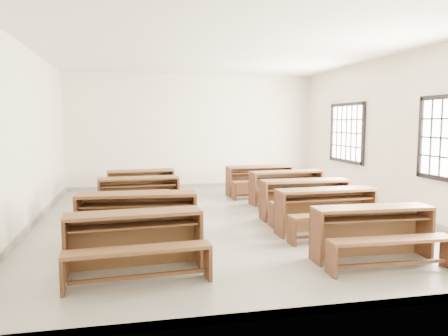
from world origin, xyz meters
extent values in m
plane|color=gray|center=(0.00, 0.00, 0.00)|extent=(8.50, 8.50, 0.00)
cube|color=silver|center=(0.00, 0.00, 3.18)|extent=(7.00, 8.50, 0.05)
cube|color=silver|center=(0.00, 4.22, 1.60)|extent=(7.00, 0.05, 3.20)
cube|color=silver|center=(0.00, -4.22, 1.60)|extent=(7.00, 0.05, 3.20)
cube|color=silver|center=(-3.48, 0.00, 1.60)|extent=(0.05, 8.50, 3.20)
cube|color=silver|center=(3.48, 0.00, 1.60)|extent=(0.05, 8.50, 3.20)
cube|color=gray|center=(0.00, 4.23, 0.05)|extent=(7.00, 0.04, 0.10)
cube|color=gray|center=(0.00, -4.23, 0.05)|extent=(7.00, 0.04, 0.10)
cube|color=gray|center=(-3.48, 0.00, 0.05)|extent=(0.04, 8.50, 0.10)
cube|color=gray|center=(3.48, 0.00, 0.05)|extent=(0.04, 8.50, 0.10)
cube|color=black|center=(3.45, -1.01, 1.60)|extent=(0.06, 0.08, 1.46)
cube|color=white|center=(3.47, 1.80, 1.60)|extent=(0.02, 1.50, 1.30)
cube|color=black|center=(3.45, 1.80, 2.29)|extent=(0.06, 1.62, 0.08)
cube|color=black|center=(3.45, 1.80, 0.91)|extent=(0.06, 1.62, 0.08)
cube|color=black|center=(3.45, 1.01, 1.60)|extent=(0.06, 0.08, 1.46)
cube|color=black|center=(3.45, 2.59, 1.60)|extent=(0.06, 0.08, 1.46)
cube|color=brown|center=(-1.70, -2.59, 0.74)|extent=(1.71, 0.54, 0.04)
cube|color=brown|center=(-1.71, -2.40, 0.36)|extent=(1.68, 0.16, 0.72)
cube|color=#522D1C|center=(-2.52, -2.64, 0.36)|extent=(0.07, 0.42, 0.72)
cube|color=#522D1C|center=(-0.88, -2.53, 0.36)|extent=(0.07, 0.42, 0.72)
cube|color=#522D1C|center=(-1.70, -2.61, 0.59)|extent=(1.58, 0.43, 0.02)
cube|color=brown|center=(-1.66, -3.10, 0.42)|extent=(1.70, 0.42, 0.04)
cube|color=#522D1C|center=(-2.48, -3.16, 0.20)|extent=(0.06, 0.30, 0.40)
cube|color=#522D1C|center=(-0.84, -3.04, 0.20)|extent=(0.06, 0.30, 0.40)
cube|color=#522D1C|center=(-1.66, -3.10, 0.11)|extent=(1.56, 0.16, 0.04)
cube|color=brown|center=(-1.64, -1.40, 0.78)|extent=(1.81, 0.58, 0.04)
cube|color=brown|center=(-1.63, -1.20, 0.38)|extent=(1.78, 0.17, 0.76)
cube|color=#522D1C|center=(-2.51, -1.33, 0.38)|extent=(0.08, 0.45, 0.76)
cube|color=#522D1C|center=(-0.78, -1.46, 0.38)|extent=(0.08, 0.45, 0.76)
cube|color=#522D1C|center=(-1.65, -1.42, 0.63)|extent=(1.67, 0.45, 0.02)
cube|color=brown|center=(-1.68, -1.94, 0.45)|extent=(1.80, 0.44, 0.04)
cube|color=#522D1C|center=(-2.55, -1.88, 0.21)|extent=(0.07, 0.31, 0.42)
cube|color=#522D1C|center=(-0.82, -2.01, 0.21)|extent=(0.07, 0.31, 0.42)
cube|color=#522D1C|center=(-1.68, -1.94, 0.11)|extent=(1.65, 0.18, 0.04)
cube|color=brown|center=(-1.73, -0.18, 0.61)|extent=(1.40, 0.37, 0.03)
cube|color=brown|center=(-1.74, -0.03, 0.30)|extent=(1.40, 0.06, 0.59)
cube|color=#522D1C|center=(-2.42, -0.19, 0.30)|extent=(0.04, 0.35, 0.59)
cube|color=#522D1C|center=(-1.05, -0.17, 0.30)|extent=(0.04, 0.35, 0.59)
cube|color=#522D1C|center=(-1.73, -0.20, 0.49)|extent=(1.29, 0.28, 0.02)
cube|color=brown|center=(-1.73, -0.61, 0.35)|extent=(1.40, 0.26, 0.03)
cube|color=#522D1C|center=(-2.41, -0.62, 0.17)|extent=(0.04, 0.24, 0.33)
cube|color=#522D1C|center=(-1.05, -0.60, 0.17)|extent=(0.04, 0.24, 0.33)
cube|color=#522D1C|center=(-1.73, -0.61, 0.09)|extent=(1.29, 0.06, 0.03)
cube|color=brown|center=(-1.58, 1.04, 0.72)|extent=(1.66, 0.51, 0.04)
cube|color=brown|center=(-1.59, 1.22, 0.35)|extent=(1.64, 0.14, 0.70)
cube|color=#522D1C|center=(-2.38, 0.99, 0.35)|extent=(0.07, 0.41, 0.70)
cube|color=#522D1C|center=(-0.79, 1.09, 0.35)|extent=(0.07, 0.41, 0.70)
cube|color=#522D1C|center=(-1.58, 1.02, 0.57)|extent=(1.53, 0.40, 0.02)
cube|color=brown|center=(-1.55, 0.54, 0.41)|extent=(1.65, 0.39, 0.04)
cube|color=#522D1C|center=(-2.35, 0.49, 0.19)|extent=(0.06, 0.29, 0.39)
cube|color=#522D1C|center=(-0.76, 0.59, 0.19)|extent=(0.06, 0.29, 0.39)
cube|color=#522D1C|center=(-1.55, 0.54, 0.10)|extent=(1.51, 0.15, 0.04)
cube|color=brown|center=(-1.50, 2.63, 0.69)|extent=(1.61, 0.53, 0.04)
cube|color=brown|center=(-1.52, 2.81, 0.34)|extent=(1.58, 0.18, 0.67)
cube|color=#522D1C|center=(-2.27, 2.57, 0.34)|extent=(0.07, 0.40, 0.67)
cube|color=#522D1C|center=(-0.74, 2.70, 0.34)|extent=(0.07, 0.40, 0.67)
cube|color=#522D1C|center=(-1.50, 2.61, 0.55)|extent=(1.48, 0.42, 0.02)
cube|color=brown|center=(-1.46, 2.15, 0.40)|extent=(1.60, 0.42, 0.04)
cube|color=#522D1C|center=(-2.23, 2.08, 0.19)|extent=(0.06, 0.28, 0.38)
cube|color=#522D1C|center=(-0.69, 2.22, 0.19)|extent=(0.06, 0.28, 0.38)
cube|color=#522D1C|center=(-1.46, 2.15, 0.10)|extent=(1.46, 0.18, 0.04)
cube|color=brown|center=(1.46, -2.78, 0.71)|extent=(1.65, 0.46, 0.04)
cube|color=brown|center=(1.47, -2.60, 0.35)|extent=(1.63, 0.10, 0.69)
cube|color=#522D1C|center=(0.67, -2.75, 0.35)|extent=(0.05, 0.41, 0.69)
cube|color=#522D1C|center=(2.26, -2.81, 0.35)|extent=(0.05, 0.41, 0.69)
cube|color=#522D1C|center=(1.46, -2.80, 0.57)|extent=(1.52, 0.36, 0.02)
cube|color=brown|center=(1.45, -3.28, 0.41)|extent=(1.64, 0.34, 0.04)
cube|color=#522D1C|center=(0.65, -3.25, 0.19)|extent=(0.05, 0.29, 0.39)
cube|color=#522D1C|center=(2.24, -3.31, 0.19)|extent=(0.05, 0.29, 0.39)
cube|color=#522D1C|center=(1.45, -3.28, 0.10)|extent=(1.51, 0.10, 0.04)
cube|color=brown|center=(1.46, -1.34, 0.74)|extent=(1.70, 0.48, 0.04)
cube|color=brown|center=(1.45, -1.15, 0.36)|extent=(1.69, 0.10, 0.72)
cube|color=#522D1C|center=(0.64, -1.37, 0.36)|extent=(0.06, 0.42, 0.72)
cube|color=#522D1C|center=(2.28, -1.31, 0.36)|extent=(0.06, 0.42, 0.72)
cube|color=#522D1C|center=(1.46, -1.36, 0.59)|extent=(1.57, 0.37, 0.02)
cube|color=brown|center=(1.48, -1.86, 0.42)|extent=(1.70, 0.36, 0.04)
cube|color=#522D1C|center=(0.66, -1.89, 0.20)|extent=(0.05, 0.30, 0.40)
cube|color=#522D1C|center=(2.30, -1.83, 0.20)|extent=(0.05, 0.30, 0.40)
cube|color=#522D1C|center=(1.48, -1.86, 0.11)|extent=(1.56, 0.11, 0.04)
cube|color=brown|center=(1.55, -0.22, 0.74)|extent=(1.70, 0.43, 0.04)
cube|color=brown|center=(1.55, -0.03, 0.36)|extent=(1.70, 0.04, 0.72)
cube|color=#522D1C|center=(0.72, -0.22, 0.36)|extent=(0.04, 0.42, 0.72)
cube|color=#522D1C|center=(2.38, -0.22, 0.36)|extent=(0.04, 0.42, 0.72)
cube|color=#522D1C|center=(1.55, -0.24, 0.59)|extent=(1.57, 0.32, 0.02)
cube|color=brown|center=(1.55, -0.74, 0.42)|extent=(1.70, 0.30, 0.04)
cube|color=#522D1C|center=(0.72, -0.74, 0.20)|extent=(0.04, 0.30, 0.40)
cube|color=#522D1C|center=(2.38, -0.74, 0.20)|extent=(0.04, 0.30, 0.40)
cube|color=#522D1C|center=(1.55, -0.74, 0.11)|extent=(1.57, 0.05, 0.04)
cube|color=brown|center=(1.74, 1.36, 0.73)|extent=(1.70, 0.57, 0.04)
cube|color=brown|center=(1.72, 1.54, 0.36)|extent=(1.67, 0.20, 0.71)
cube|color=#522D1C|center=(0.93, 1.28, 0.36)|extent=(0.08, 0.42, 0.71)
cube|color=#522D1C|center=(2.55, 1.43, 0.36)|extent=(0.08, 0.42, 0.71)
cube|color=#522D1C|center=(1.74, 1.34, 0.58)|extent=(1.57, 0.45, 0.02)
cube|color=brown|center=(1.79, 0.85, 0.42)|extent=(1.69, 0.44, 0.04)
cube|color=#522D1C|center=(0.98, 0.77, 0.20)|extent=(0.07, 0.30, 0.40)
cube|color=#522D1C|center=(2.60, 0.92, 0.20)|extent=(0.07, 0.30, 0.40)
cube|color=#522D1C|center=(1.79, 0.85, 0.10)|extent=(1.54, 0.19, 0.04)
cube|color=brown|center=(1.47, 2.58, 0.74)|extent=(1.70, 0.50, 0.04)
cube|color=brown|center=(1.46, 2.77, 0.36)|extent=(1.68, 0.13, 0.72)
cube|color=#522D1C|center=(0.65, 2.54, 0.36)|extent=(0.06, 0.42, 0.72)
cube|color=#522D1C|center=(2.29, 2.62, 0.36)|extent=(0.06, 0.42, 0.72)
cube|color=#522D1C|center=(1.47, 2.56, 0.59)|extent=(1.57, 0.39, 0.02)
cube|color=brown|center=(1.50, 2.06, 0.42)|extent=(1.70, 0.38, 0.04)
cube|color=#522D1C|center=(0.68, 2.02, 0.20)|extent=(0.06, 0.30, 0.40)
cube|color=#522D1C|center=(2.31, 2.10, 0.20)|extent=(0.06, 0.30, 0.40)
cube|color=#522D1C|center=(1.50, 2.06, 0.11)|extent=(1.56, 0.13, 0.04)
camera|label=1|loc=(-1.70, -8.04, 1.88)|focal=35.00mm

